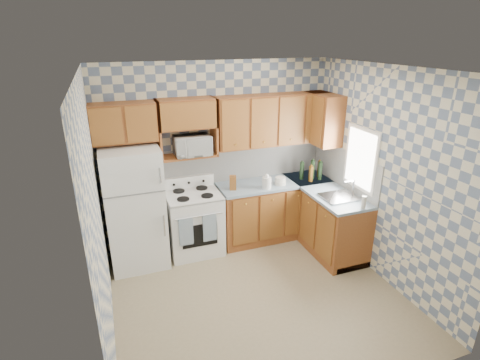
% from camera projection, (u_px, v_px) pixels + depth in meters
% --- Properties ---
extents(floor, '(3.40, 3.40, 0.00)m').
position_uv_depth(floor, '(257.00, 294.00, 4.66)').
color(floor, '#877757').
rests_on(floor, ground).
extents(back_wall, '(3.40, 0.02, 2.70)m').
position_uv_depth(back_wall, '(217.00, 155.00, 5.57)').
color(back_wall, slate).
rests_on(back_wall, ground).
extents(right_wall, '(0.02, 3.20, 2.70)m').
position_uv_depth(right_wall, '(383.00, 177.00, 4.71)').
color(right_wall, slate).
rests_on(right_wall, ground).
extents(backsplash_back, '(2.60, 0.02, 0.56)m').
position_uv_depth(backsplash_back, '(243.00, 162.00, 5.74)').
color(backsplash_back, silver).
rests_on(backsplash_back, back_wall).
extents(backsplash_right, '(0.02, 1.60, 0.56)m').
position_uv_depth(backsplash_right, '(344.00, 168.00, 5.46)').
color(backsplash_right, silver).
rests_on(backsplash_right, right_wall).
extents(refrigerator, '(0.75, 0.70, 1.68)m').
position_uv_depth(refrigerator, '(135.00, 208.00, 5.04)').
color(refrigerator, white).
rests_on(refrigerator, floor).
extents(stove_body, '(0.76, 0.65, 0.90)m').
position_uv_depth(stove_body, '(194.00, 223.00, 5.46)').
color(stove_body, white).
rests_on(stove_body, floor).
extents(cooktop, '(0.76, 0.65, 0.02)m').
position_uv_depth(cooktop, '(193.00, 195.00, 5.29)').
color(cooktop, silver).
rests_on(cooktop, stove_body).
extents(backguard, '(0.76, 0.08, 0.17)m').
position_uv_depth(backguard, '(188.00, 182.00, 5.50)').
color(backguard, white).
rests_on(backguard, cooktop).
extents(dish_towel_left, '(0.19, 0.02, 0.41)m').
position_uv_depth(dish_towel_left, '(186.00, 232.00, 5.07)').
color(dish_towel_left, navy).
rests_on(dish_towel_left, stove_body).
extents(dish_towel_right, '(0.19, 0.02, 0.41)m').
position_uv_depth(dish_towel_right, '(210.00, 228.00, 5.17)').
color(dish_towel_right, navy).
rests_on(dish_towel_right, stove_body).
extents(base_cabinets_back, '(1.75, 0.60, 0.88)m').
position_uv_depth(base_cabinets_back, '(274.00, 210.00, 5.90)').
color(base_cabinets_back, brown).
rests_on(base_cabinets_back, floor).
extents(base_cabinets_right, '(0.60, 1.60, 0.88)m').
position_uv_depth(base_cabinets_right, '(323.00, 218.00, 5.65)').
color(base_cabinets_right, brown).
rests_on(base_cabinets_right, floor).
extents(countertop_back, '(1.77, 0.63, 0.04)m').
position_uv_depth(countertop_back, '(275.00, 183.00, 5.73)').
color(countertop_back, slate).
rests_on(countertop_back, base_cabinets_back).
extents(countertop_right, '(0.63, 1.60, 0.04)m').
position_uv_depth(countertop_right, '(325.00, 190.00, 5.48)').
color(countertop_right, slate).
rests_on(countertop_right, base_cabinets_right).
extents(upper_cabinets_back, '(1.75, 0.33, 0.74)m').
position_uv_depth(upper_cabinets_back, '(273.00, 120.00, 5.51)').
color(upper_cabinets_back, brown).
rests_on(upper_cabinets_back, back_wall).
extents(upper_cabinets_fridge, '(0.82, 0.33, 0.50)m').
position_uv_depth(upper_cabinets_fridge, '(123.00, 122.00, 4.78)').
color(upper_cabinets_fridge, brown).
rests_on(upper_cabinets_fridge, back_wall).
extents(upper_cabinets_right, '(0.33, 0.70, 0.74)m').
position_uv_depth(upper_cabinets_right, '(322.00, 119.00, 5.57)').
color(upper_cabinets_right, brown).
rests_on(upper_cabinets_right, right_wall).
extents(microwave_shelf, '(0.80, 0.33, 0.03)m').
position_uv_depth(microwave_shelf, '(188.00, 156.00, 5.24)').
color(microwave_shelf, brown).
rests_on(microwave_shelf, back_wall).
extents(microwave, '(0.50, 0.35, 0.27)m').
position_uv_depth(microwave, '(192.00, 146.00, 5.17)').
color(microwave, white).
rests_on(microwave, microwave_shelf).
extents(sink, '(0.48, 0.40, 0.03)m').
position_uv_depth(sink, '(339.00, 197.00, 5.16)').
color(sink, '#B7B7BC').
rests_on(sink, countertop_right).
extents(window, '(0.02, 0.66, 0.86)m').
position_uv_depth(window, '(361.00, 159.00, 5.06)').
color(window, white).
rests_on(window, right_wall).
extents(bottle_0, '(0.07, 0.07, 0.30)m').
position_uv_depth(bottle_0, '(312.00, 170.00, 5.78)').
color(bottle_0, black).
rests_on(bottle_0, countertop_back).
extents(bottle_1, '(0.07, 0.07, 0.28)m').
position_uv_depth(bottle_1, '(320.00, 171.00, 5.76)').
color(bottle_1, black).
rests_on(bottle_1, countertop_back).
extents(bottle_2, '(0.07, 0.07, 0.26)m').
position_uv_depth(bottle_2, '(319.00, 169.00, 5.87)').
color(bottle_2, '#5A3910').
rests_on(bottle_2, countertop_back).
extents(bottle_3, '(0.07, 0.07, 0.24)m').
position_uv_depth(bottle_3, '(311.00, 174.00, 5.70)').
color(bottle_3, '#5A3910').
rests_on(bottle_3, countertop_back).
extents(bottle_4, '(0.07, 0.07, 0.27)m').
position_uv_depth(bottle_4, '(302.00, 171.00, 5.79)').
color(bottle_4, black).
rests_on(bottle_4, countertop_back).
extents(knife_block, '(0.12, 0.12, 0.21)m').
position_uv_depth(knife_block, '(233.00, 183.00, 5.40)').
color(knife_block, brown).
rests_on(knife_block, countertop_back).
extents(electric_kettle, '(0.14, 0.14, 0.17)m').
position_uv_depth(electric_kettle, '(267.00, 183.00, 5.45)').
color(electric_kettle, white).
rests_on(electric_kettle, countertop_back).
extents(food_containers, '(0.17, 0.17, 0.11)m').
position_uv_depth(food_containers, '(280.00, 181.00, 5.60)').
color(food_containers, beige).
rests_on(food_containers, countertop_back).
extents(soap_bottle, '(0.06, 0.06, 0.17)m').
position_uv_depth(soap_bottle, '(364.00, 202.00, 4.81)').
color(soap_bottle, beige).
rests_on(soap_bottle, countertop_right).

